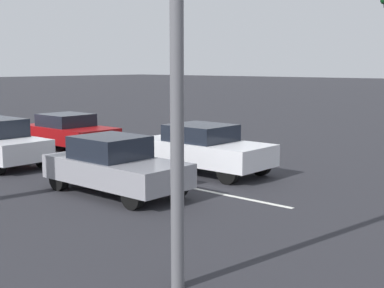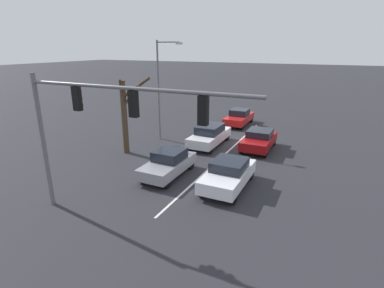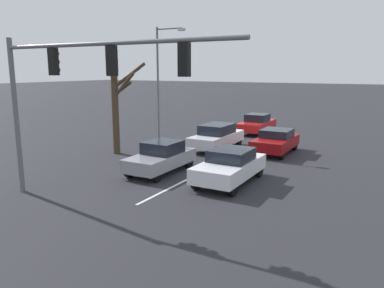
% 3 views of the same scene
% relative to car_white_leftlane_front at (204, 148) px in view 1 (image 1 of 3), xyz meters
% --- Properties ---
extents(ground_plane, '(240.00, 240.00, 0.00)m').
position_rel_car_white_leftlane_front_xyz_m(ground_plane, '(1.86, -7.79, -0.77)').
color(ground_plane, '#28282D').
extents(lane_stripe_left_divider, '(0.12, 18.08, 0.01)m').
position_rel_car_white_leftlane_front_xyz_m(lane_stripe_left_divider, '(1.86, -4.75, -0.76)').
color(lane_stripe_left_divider, silver).
rests_on(lane_stripe_left_divider, ground_plane).
extents(car_white_leftlane_front, '(1.89, 4.25, 1.49)m').
position_rel_car_white_leftlane_front_xyz_m(car_white_leftlane_front, '(0.00, 0.00, 0.00)').
color(car_white_leftlane_front, silver).
rests_on(car_white_leftlane_front, ground_plane).
extents(car_gray_midlane_front, '(1.76, 4.01, 1.49)m').
position_rel_car_white_leftlane_front_xyz_m(car_gray_midlane_front, '(3.62, 0.03, -0.03)').
color(car_gray_midlane_front, gray).
rests_on(car_gray_midlane_front, ground_plane).
extents(car_maroon_leftlane_second, '(1.89, 4.00, 1.41)m').
position_rel_car_white_leftlane_front_xyz_m(car_maroon_leftlane_second, '(0.04, -6.85, -0.04)').
color(car_maroon_leftlane_second, maroon).
rests_on(car_maroon_leftlane_second, ground_plane).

